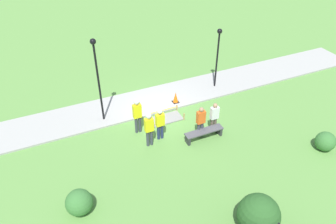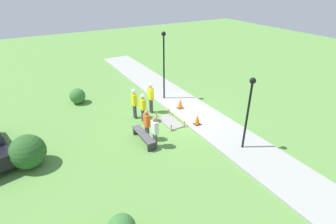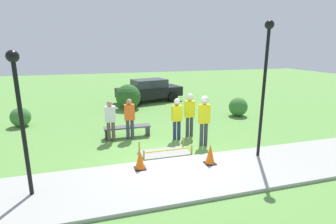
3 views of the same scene
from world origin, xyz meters
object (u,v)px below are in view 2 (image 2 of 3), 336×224
(park_bench, at_px, (144,136))
(worker_assistant, at_px, (143,106))
(traffic_cone_near_patch, at_px, (197,120))
(bystander_in_orange_shirt, at_px, (147,124))
(worker_trainee, at_px, (151,95))
(lamppost_far, at_px, (249,103))
(worker_supervisor, at_px, (134,101))
(traffic_cone_far_patch, at_px, (180,103))
(bystander_in_gray_shirt, at_px, (155,131))
(lamppost_near, at_px, (164,57))

(park_bench, distance_m, worker_assistant, 2.18)
(traffic_cone_near_patch, xyz_separation_m, bystander_in_orange_shirt, (0.14, 3.01, 0.54))
(worker_trainee, xyz_separation_m, lamppost_far, (-5.60, -2.10, 1.26))
(worker_trainee, bearing_deg, worker_assistant, 131.29)
(traffic_cone_near_patch, relative_size, worker_supervisor, 0.33)
(traffic_cone_far_patch, distance_m, worker_assistant, 2.72)
(bystander_in_orange_shirt, distance_m, bystander_in_gray_shirt, 0.77)
(traffic_cone_near_patch, relative_size, park_bench, 0.32)
(traffic_cone_near_patch, xyz_separation_m, lamppost_far, (-2.87, -0.62, 2.05))
(park_bench, relative_size, lamppost_near, 0.44)
(traffic_cone_far_patch, relative_size, bystander_in_gray_shirt, 0.39)
(worker_trainee, bearing_deg, worker_supervisor, 97.35)
(park_bench, bearing_deg, bystander_in_orange_shirt, -71.05)
(worker_supervisor, bearing_deg, traffic_cone_far_patch, -97.88)
(park_bench, distance_m, worker_trainee, 3.31)
(worker_supervisor, height_order, worker_trainee, worker_trainee)
(bystander_in_orange_shirt, height_order, lamppost_near, lamppost_near)
(traffic_cone_far_patch, bearing_deg, traffic_cone_near_patch, 173.07)
(lamppost_near, bearing_deg, worker_assistant, 129.56)
(worker_supervisor, relative_size, lamppost_near, 0.42)
(worker_trainee, relative_size, lamppost_near, 0.44)
(lamppost_near, bearing_deg, lamppost_far, -176.04)
(traffic_cone_near_patch, distance_m, lamppost_near, 4.75)
(bystander_in_gray_shirt, relative_size, lamppost_near, 0.38)
(lamppost_near, distance_m, lamppost_far, 6.92)
(worker_supervisor, relative_size, bystander_in_gray_shirt, 1.11)
(bystander_in_orange_shirt, bearing_deg, park_bench, 108.95)
(park_bench, height_order, bystander_in_gray_shirt, bystander_in_gray_shirt)
(worker_supervisor, relative_size, bystander_in_orange_shirt, 1.10)
(traffic_cone_far_patch, bearing_deg, worker_supervisor, 82.12)
(worker_trainee, distance_m, lamppost_near, 2.70)
(worker_assistant, xyz_separation_m, bystander_in_orange_shirt, (-1.80, 0.63, -0.07))
(traffic_cone_near_patch, height_order, bystander_in_gray_shirt, bystander_in_gray_shirt)
(traffic_cone_near_patch, distance_m, traffic_cone_far_patch, 2.20)
(bystander_in_orange_shirt, bearing_deg, traffic_cone_far_patch, -58.02)
(traffic_cone_near_patch, bearing_deg, lamppost_far, -167.82)
(traffic_cone_far_patch, distance_m, bystander_in_orange_shirt, 3.89)
(worker_supervisor, height_order, bystander_in_gray_shirt, worker_supervisor)
(worker_supervisor, distance_m, lamppost_far, 6.48)
(lamppost_near, bearing_deg, bystander_in_orange_shirt, 140.94)
(park_bench, bearing_deg, traffic_cone_far_patch, -58.82)
(bystander_in_orange_shirt, height_order, bystander_in_gray_shirt, bystander_in_orange_shirt)
(bystander_in_gray_shirt, height_order, lamppost_near, lamppost_near)
(worker_supervisor, xyz_separation_m, lamppost_near, (1.44, -2.76, 1.81))
(traffic_cone_near_patch, relative_size, lamppost_near, 0.14)
(park_bench, xyz_separation_m, worker_assistant, (1.89, -0.87, 0.67))
(lamppost_near, bearing_deg, park_bench, 139.46)
(bystander_in_gray_shirt, bearing_deg, worker_supervisor, -6.08)
(bystander_in_orange_shirt, bearing_deg, worker_assistant, -19.39)
(worker_assistant, xyz_separation_m, lamppost_far, (-4.81, -2.99, 1.43))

